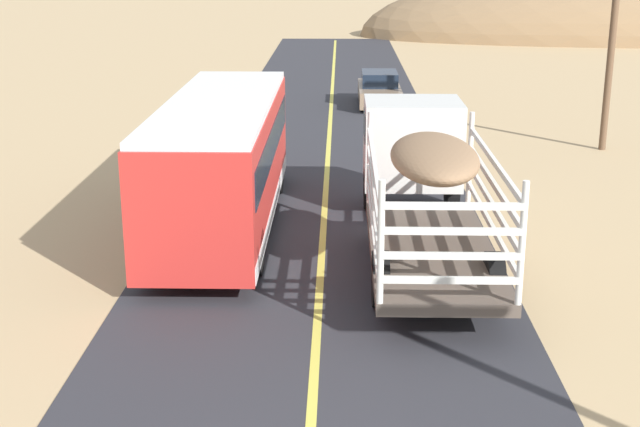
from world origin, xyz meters
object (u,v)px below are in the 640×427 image
bus (222,160)px  car_far (379,90)px  power_pole_mid (614,25)px  livestock_truck (419,163)px

bus → car_far: (4.59, 17.71, -1.05)m
bus → power_pole_mid: (11.95, 9.15, 2.50)m
bus → power_pole_mid: bearing=37.5°
livestock_truck → bus: bus is taller
livestock_truck → car_far: livestock_truck is taller
car_far → power_pole_mid: power_pole_mid is taller
bus → car_far: bus is taller
livestock_truck → bus: bearing=175.4°
livestock_truck → car_far: (-0.19, 18.09, -1.10)m
livestock_truck → car_far: 18.12m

